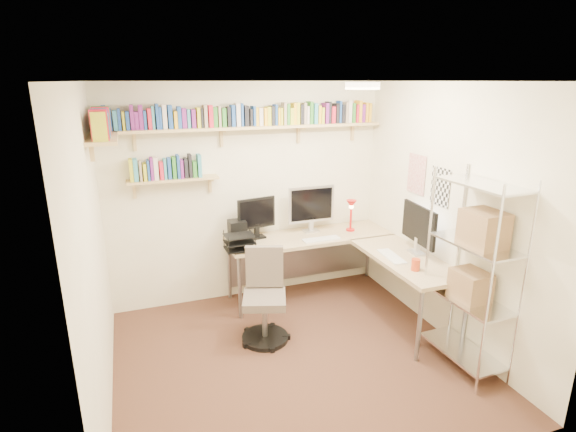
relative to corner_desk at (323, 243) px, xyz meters
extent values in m
plane|color=#402A1B|center=(-0.70, -0.93, -0.76)|extent=(3.20, 3.20, 0.00)
cube|color=beige|center=(-0.70, 0.57, 0.49)|extent=(3.20, 0.04, 2.50)
cube|color=beige|center=(-2.30, -0.93, 0.49)|extent=(0.04, 3.00, 2.50)
cube|color=beige|center=(0.90, -0.93, 0.49)|extent=(0.04, 3.00, 2.50)
cube|color=beige|center=(-0.70, -2.43, 0.49)|extent=(3.20, 0.04, 2.50)
cube|color=silver|center=(-0.70, -0.93, 1.74)|extent=(3.20, 3.00, 0.04)
cube|color=white|center=(0.89, -0.38, 0.79)|extent=(0.01, 0.30, 0.42)
cube|color=silver|center=(0.89, -0.78, 0.74)|extent=(0.01, 0.28, 0.38)
cylinder|color=#FFEAC6|center=(0.00, -0.73, 1.70)|extent=(0.30, 0.30, 0.06)
cube|color=tan|center=(-0.70, 0.44, 1.26)|extent=(3.05, 0.25, 0.03)
cube|color=tan|center=(-2.17, 0.02, 1.26)|extent=(0.25, 1.00, 0.03)
cube|color=tan|center=(-1.55, 0.47, 0.74)|extent=(0.95, 0.20, 0.02)
cube|color=tan|center=(-1.90, 0.51, 1.19)|extent=(0.03, 0.20, 0.20)
cube|color=tan|center=(-1.00, 0.51, 1.19)|extent=(0.03, 0.20, 0.20)
cube|color=tan|center=(-0.10, 0.51, 1.19)|extent=(0.03, 0.20, 0.20)
cube|color=tan|center=(0.60, 0.51, 1.19)|extent=(0.03, 0.20, 0.20)
cube|color=#1F4AA0|center=(-2.16, 0.44, 1.40)|extent=(0.04, 0.12, 0.24)
cube|color=#1F4AA0|center=(-2.11, 0.44, 1.38)|extent=(0.04, 0.14, 0.21)
cube|color=teal|center=(-2.06, 0.44, 1.38)|extent=(0.04, 0.12, 0.19)
cube|color=#1F4AA0|center=(-2.02, 0.44, 1.38)|extent=(0.03, 0.12, 0.21)
cube|color=gold|center=(-1.98, 0.44, 1.37)|extent=(0.02, 0.13, 0.18)
cube|color=#1F4AA0|center=(-1.95, 0.44, 1.37)|extent=(0.03, 0.11, 0.18)
cube|color=#732079|center=(-1.90, 0.44, 1.40)|extent=(0.04, 0.13, 0.24)
cube|color=#732079|center=(-1.86, 0.44, 1.37)|extent=(0.04, 0.11, 0.18)
cube|color=#732079|center=(-1.82, 0.44, 1.40)|extent=(0.04, 0.11, 0.24)
cube|color=#1F4AA0|center=(-1.78, 0.44, 1.37)|extent=(0.03, 0.13, 0.18)
cube|color=red|center=(-1.74, 0.44, 1.38)|extent=(0.04, 0.14, 0.20)
cube|color=teal|center=(-1.70, 0.44, 1.39)|extent=(0.03, 0.12, 0.23)
cube|color=#1F4AA0|center=(-1.66, 0.44, 1.40)|extent=(0.03, 0.14, 0.25)
cube|color=#1F4AA0|center=(-1.63, 0.44, 1.39)|extent=(0.02, 0.11, 0.21)
cube|color=beige|center=(-1.59, 0.44, 1.40)|extent=(0.04, 0.13, 0.24)
cube|color=#1F4AA0|center=(-1.54, 0.44, 1.40)|extent=(0.04, 0.14, 0.23)
cube|color=gold|center=(-1.49, 0.44, 1.37)|extent=(0.03, 0.14, 0.17)
cube|color=#1F4AA0|center=(-1.45, 0.44, 1.39)|extent=(0.04, 0.11, 0.22)
cube|color=#732079|center=(-1.40, 0.44, 1.38)|extent=(0.04, 0.12, 0.20)
cube|color=teal|center=(-1.36, 0.44, 1.37)|extent=(0.03, 0.13, 0.19)
cube|color=#732079|center=(-1.31, 0.44, 1.37)|extent=(0.04, 0.12, 0.19)
cube|color=gold|center=(-1.26, 0.44, 1.38)|extent=(0.03, 0.15, 0.20)
cube|color=black|center=(-1.22, 0.44, 1.38)|extent=(0.02, 0.12, 0.20)
cube|color=gray|center=(-1.18, 0.44, 1.39)|extent=(0.03, 0.13, 0.23)
cube|color=red|center=(-1.13, 0.44, 1.39)|extent=(0.04, 0.14, 0.23)
cube|color=#2F7F2A|center=(-1.08, 0.44, 1.38)|extent=(0.04, 0.11, 0.20)
cube|color=gray|center=(-1.04, 0.44, 1.39)|extent=(0.03, 0.13, 0.21)
cube|color=#2F7F2A|center=(-0.99, 0.44, 1.38)|extent=(0.04, 0.13, 0.19)
cube|color=black|center=(-0.94, 0.44, 1.38)|extent=(0.04, 0.12, 0.20)
cube|color=#1F4AA0|center=(-0.89, 0.44, 1.39)|extent=(0.04, 0.12, 0.22)
cube|color=beige|center=(-0.84, 0.44, 1.40)|extent=(0.04, 0.11, 0.24)
cube|color=#1F4AA0|center=(-0.79, 0.44, 1.40)|extent=(0.02, 0.13, 0.24)
cube|color=black|center=(-0.75, 0.44, 1.39)|extent=(0.04, 0.13, 0.21)
cube|color=black|center=(-0.70, 0.44, 1.37)|extent=(0.03, 0.15, 0.18)
cube|color=#1F4AA0|center=(-0.66, 0.44, 1.38)|extent=(0.02, 0.15, 0.21)
cube|color=gold|center=(-0.63, 0.44, 1.38)|extent=(0.03, 0.12, 0.19)
cube|color=beige|center=(-0.59, 0.44, 1.37)|extent=(0.04, 0.12, 0.19)
cube|color=gold|center=(-0.54, 0.44, 1.37)|extent=(0.03, 0.14, 0.19)
cube|color=gold|center=(-0.50, 0.44, 1.38)|extent=(0.04, 0.12, 0.20)
cube|color=black|center=(-0.45, 0.44, 1.38)|extent=(0.04, 0.13, 0.21)
cube|color=#1F4AA0|center=(-0.41, 0.44, 1.39)|extent=(0.03, 0.12, 0.22)
cube|color=gold|center=(-0.38, 0.44, 1.37)|extent=(0.02, 0.13, 0.18)
cube|color=gold|center=(-0.35, 0.44, 1.37)|extent=(0.02, 0.11, 0.18)
cube|color=gray|center=(-0.31, 0.44, 1.40)|extent=(0.03, 0.11, 0.24)
cube|color=#2F7F2A|center=(-0.27, 0.44, 1.39)|extent=(0.03, 0.12, 0.23)
cube|color=gold|center=(-0.24, 0.44, 1.37)|extent=(0.04, 0.14, 0.18)
cube|color=gold|center=(-0.20, 0.44, 1.40)|extent=(0.03, 0.12, 0.23)
cube|color=gold|center=(-0.16, 0.44, 1.40)|extent=(0.04, 0.11, 0.24)
cube|color=black|center=(-0.12, 0.44, 1.39)|extent=(0.04, 0.14, 0.21)
cube|color=gray|center=(-0.08, 0.44, 1.40)|extent=(0.03, 0.13, 0.23)
cube|color=beige|center=(-0.04, 0.44, 1.38)|extent=(0.03, 0.11, 0.20)
cube|color=#2F7F2A|center=(0.00, 0.44, 1.40)|extent=(0.04, 0.13, 0.25)
cube|color=teal|center=(0.05, 0.44, 1.39)|extent=(0.04, 0.15, 0.23)
cube|color=gold|center=(0.10, 0.44, 1.38)|extent=(0.03, 0.13, 0.20)
cube|color=gold|center=(0.14, 0.44, 1.37)|extent=(0.03, 0.13, 0.18)
cube|color=#732079|center=(0.19, 0.44, 1.39)|extent=(0.04, 0.14, 0.23)
cube|color=black|center=(0.23, 0.44, 1.40)|extent=(0.03, 0.12, 0.24)
cube|color=red|center=(0.27, 0.44, 1.37)|extent=(0.04, 0.12, 0.19)
cube|color=black|center=(0.32, 0.44, 1.39)|extent=(0.04, 0.13, 0.22)
cube|color=#1F4AA0|center=(0.36, 0.44, 1.40)|extent=(0.02, 0.11, 0.25)
cube|color=black|center=(0.40, 0.44, 1.38)|extent=(0.04, 0.13, 0.20)
cube|color=gray|center=(0.44, 0.44, 1.40)|extent=(0.03, 0.13, 0.23)
cube|color=beige|center=(0.48, 0.44, 1.40)|extent=(0.04, 0.13, 0.25)
cube|color=#2F7F2A|center=(0.53, 0.44, 1.39)|extent=(0.04, 0.12, 0.22)
cube|color=red|center=(0.57, 0.44, 1.38)|extent=(0.03, 0.15, 0.21)
cube|color=gold|center=(0.61, 0.44, 1.40)|extent=(0.04, 0.14, 0.25)
cube|color=#732079|center=(0.65, 0.44, 1.38)|extent=(0.04, 0.14, 0.20)
cube|color=gold|center=(0.70, 0.44, 1.39)|extent=(0.03, 0.11, 0.22)
cube|color=gold|center=(0.74, 0.44, 1.39)|extent=(0.03, 0.12, 0.22)
cube|color=gold|center=(-2.17, -0.42, 1.40)|extent=(0.12, 0.03, 0.23)
cube|color=red|center=(-2.17, -0.37, 1.40)|extent=(0.14, 0.04, 0.25)
cube|color=#2F7F2A|center=(-2.17, -0.32, 1.39)|extent=(0.12, 0.04, 0.21)
cube|color=red|center=(-2.17, -0.27, 1.37)|extent=(0.13, 0.03, 0.19)
cube|color=black|center=(-2.17, -0.23, 1.37)|extent=(0.13, 0.02, 0.19)
cube|color=teal|center=(-2.17, -0.21, 1.38)|extent=(0.14, 0.03, 0.21)
cube|color=teal|center=(-2.17, -0.16, 1.39)|extent=(0.13, 0.04, 0.22)
cube|color=#732079|center=(-2.17, -0.12, 1.40)|extent=(0.14, 0.03, 0.24)
cube|color=teal|center=(-2.17, -0.08, 1.40)|extent=(0.12, 0.03, 0.24)
cube|color=red|center=(-2.17, -0.05, 1.37)|extent=(0.12, 0.03, 0.17)
cube|color=#1F4AA0|center=(-2.17, -0.01, 1.38)|extent=(0.14, 0.04, 0.20)
cube|color=red|center=(-2.17, 0.04, 1.38)|extent=(0.14, 0.04, 0.19)
cube|color=red|center=(-2.17, 0.09, 1.40)|extent=(0.15, 0.04, 0.24)
cube|color=teal|center=(-2.17, 0.13, 1.37)|extent=(0.12, 0.03, 0.19)
cube|color=#2F7F2A|center=(-2.17, 0.17, 1.40)|extent=(0.15, 0.04, 0.25)
cube|color=#732079|center=(-2.17, 0.23, 1.40)|extent=(0.13, 0.04, 0.24)
cube|color=red|center=(-2.17, 0.27, 1.38)|extent=(0.15, 0.04, 0.20)
cube|color=#732079|center=(-2.17, 0.32, 1.40)|extent=(0.12, 0.03, 0.24)
cube|color=#1F4AA0|center=(-2.17, 0.36, 1.37)|extent=(0.13, 0.03, 0.19)
cube|color=gold|center=(-2.17, 0.39, 1.39)|extent=(0.14, 0.04, 0.22)
cube|color=gold|center=(-2.17, 0.43, 1.38)|extent=(0.15, 0.03, 0.19)
cube|color=gold|center=(-1.96, 0.47, 0.87)|extent=(0.04, 0.13, 0.23)
cube|color=teal|center=(-1.92, 0.47, 0.87)|extent=(0.04, 0.12, 0.23)
cube|color=gray|center=(-1.87, 0.47, 0.86)|extent=(0.02, 0.13, 0.21)
cube|color=gold|center=(-1.83, 0.47, 0.84)|extent=(0.03, 0.14, 0.18)
cube|color=#1F4AA0|center=(-1.79, 0.47, 0.86)|extent=(0.02, 0.14, 0.21)
cube|color=#732079|center=(-1.76, 0.47, 0.87)|extent=(0.03, 0.11, 0.24)
cube|color=beige|center=(-1.72, 0.47, 0.87)|extent=(0.04, 0.12, 0.23)
cube|color=red|center=(-1.66, 0.47, 0.85)|extent=(0.04, 0.11, 0.18)
cube|color=teal|center=(-1.63, 0.47, 0.86)|extent=(0.03, 0.12, 0.22)
cube|color=#1F4AA0|center=(-1.58, 0.47, 0.87)|extent=(0.03, 0.11, 0.22)
cube|color=#2F7F2A|center=(-1.53, 0.47, 0.87)|extent=(0.04, 0.13, 0.23)
cube|color=#1F4AA0|center=(-1.49, 0.47, 0.88)|extent=(0.03, 0.15, 0.25)
cube|color=#732079|center=(-1.46, 0.47, 0.85)|extent=(0.03, 0.14, 0.19)
cube|color=black|center=(-1.41, 0.47, 0.86)|extent=(0.04, 0.13, 0.21)
cube|color=black|center=(-1.36, 0.47, 0.88)|extent=(0.03, 0.12, 0.25)
cube|color=#2F7F2A|center=(-1.32, 0.47, 0.84)|extent=(0.04, 0.11, 0.17)
cube|color=teal|center=(-1.27, 0.47, 0.88)|extent=(0.04, 0.14, 0.24)
cube|color=tan|center=(-0.05, 0.25, -0.01)|extent=(1.97, 0.62, 0.04)
cube|color=tan|center=(0.62, -0.71, -0.01)|extent=(0.62, 1.35, 0.04)
cylinder|color=gray|center=(-0.98, -0.01, -0.39)|extent=(0.04, 0.04, 0.72)
cylinder|color=gray|center=(-0.98, 0.51, -0.39)|extent=(0.04, 0.04, 0.72)
cylinder|color=gray|center=(0.88, 0.51, -0.39)|extent=(0.04, 0.04, 0.72)
cylinder|color=gray|center=(0.37, -1.33, -0.39)|extent=(0.04, 0.04, 0.72)
cylinder|color=gray|center=(0.88, -1.33, -0.39)|extent=(0.04, 0.04, 0.72)
cube|color=gray|center=(-0.05, 0.52, -0.34)|extent=(1.86, 0.02, 0.57)
cube|color=silver|center=(0.00, 0.37, 0.35)|extent=(0.57, 0.03, 0.43)
cube|color=black|center=(0.00, 0.35, 0.35)|extent=(0.51, 0.00, 0.37)
cube|color=black|center=(-0.67, 0.37, 0.31)|extent=(0.46, 0.03, 0.35)
cube|color=black|center=(0.77, -0.66, 0.33)|extent=(0.03, 0.60, 0.39)
cube|color=white|center=(0.75, -0.66, 0.33)|extent=(0.00, 0.54, 0.34)
cube|color=white|center=(0.00, 0.06, 0.02)|extent=(0.43, 0.13, 0.02)
cube|color=white|center=(0.47, -0.66, 0.02)|extent=(0.13, 0.41, 0.02)
cylinder|color=red|center=(0.47, 0.25, 0.02)|extent=(0.10, 0.10, 0.02)
cylinder|color=red|center=(0.47, 0.25, 0.18)|extent=(0.02, 0.02, 0.29)
cone|color=red|center=(0.47, 0.25, 0.34)|extent=(0.12, 0.12, 0.09)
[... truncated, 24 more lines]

